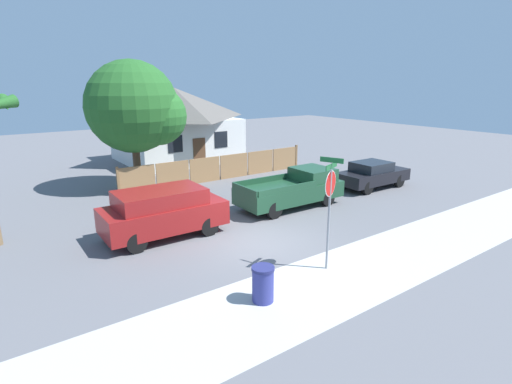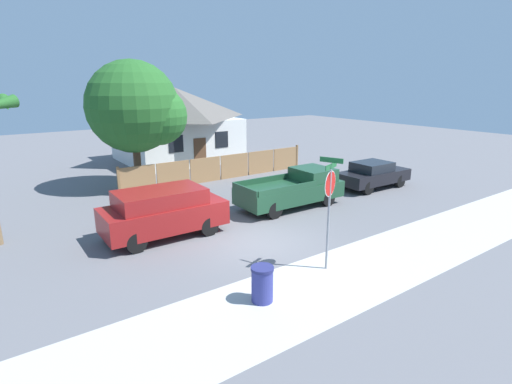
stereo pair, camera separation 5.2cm
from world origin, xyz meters
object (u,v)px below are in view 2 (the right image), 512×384
at_px(orange_pickup, 294,189).
at_px(stop_sign, 330,195).
at_px(red_suv, 163,211).
at_px(parked_sedan, 373,174).
at_px(trash_bin, 262,284).
at_px(oak_tree, 138,109).
at_px(house, 176,123).

relative_size(orange_pickup, stop_sign, 1.45).
distance_m(orange_pickup, stop_sign, 6.64).
xyz_separation_m(red_suv, parked_sedan, (12.08, 0.00, -0.23)).
xyz_separation_m(orange_pickup, trash_bin, (-6.16, -5.85, -0.33)).
bearing_deg(orange_pickup, oak_tree, 122.15).
height_order(house, oak_tree, oak_tree).
relative_size(house, red_suv, 1.80).
height_order(house, trash_bin, house).
bearing_deg(red_suv, trash_bin, -86.62).
xyz_separation_m(house, stop_sign, (-3.94, -19.13, -0.31)).
bearing_deg(red_suv, orange_pickup, 0.98).
height_order(oak_tree, red_suv, oak_tree).
relative_size(house, oak_tree, 1.21).
height_order(red_suv, orange_pickup, red_suv).
relative_size(house, orange_pickup, 1.60).
xyz_separation_m(house, parked_sedan, (5.15, -13.64, -1.95)).
xyz_separation_m(oak_tree, red_suv, (-1.96, -7.35, -3.26)).
height_order(red_suv, stop_sign, stop_sign).
xyz_separation_m(oak_tree, stop_sign, (1.03, -12.84, -1.86)).
xyz_separation_m(house, red_suv, (-6.93, -13.64, -1.71)).
distance_m(oak_tree, stop_sign, 13.01).
bearing_deg(oak_tree, stop_sign, -85.39).
xyz_separation_m(oak_tree, trash_bin, (-1.72, -13.21, -3.75)).
bearing_deg(orange_pickup, trash_bin, -135.45).
distance_m(house, orange_pickup, 13.79).
relative_size(house, stop_sign, 2.32).
distance_m(red_suv, trash_bin, 5.88).
height_order(red_suv, parked_sedan, red_suv).
relative_size(oak_tree, red_suv, 1.49).
bearing_deg(parked_sedan, trash_bin, -152.66).
relative_size(orange_pickup, parked_sedan, 1.20).
bearing_deg(parked_sedan, oak_tree, 145.04).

